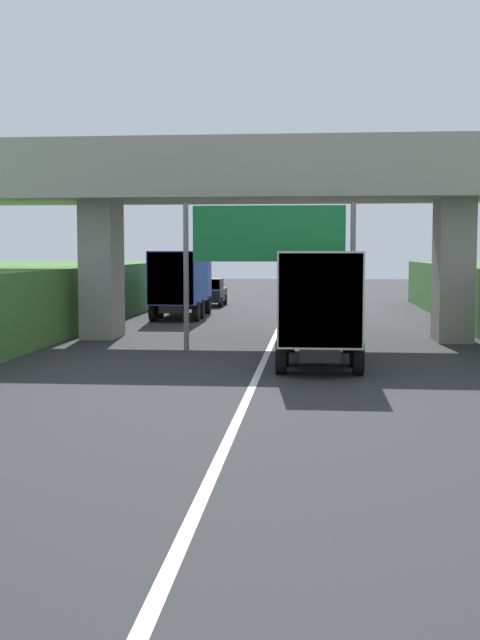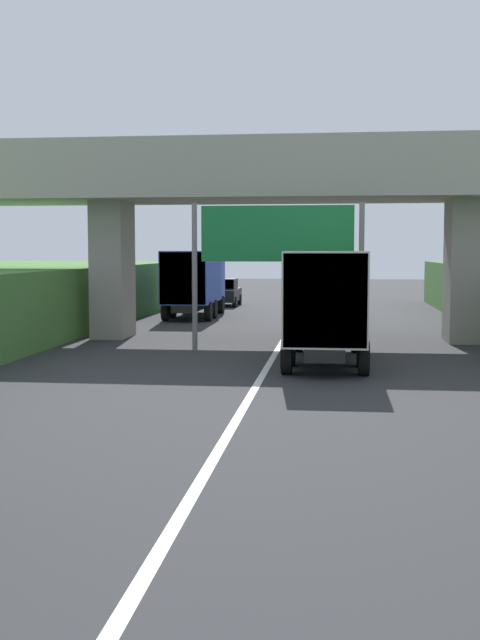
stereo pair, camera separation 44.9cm
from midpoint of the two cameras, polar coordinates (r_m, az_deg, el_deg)
lane_centre_stripe at (r=25.05m, az=1.17°, el=-2.97°), size 0.20×91.53×0.01m
overpass_bridge at (r=31.32m, az=2.04°, el=9.05°), size 40.00×4.80×7.58m
overhead_highway_sign at (r=27.45m, az=1.58°, el=5.51°), size 5.88×0.18×5.08m
truck_blue at (r=41.63m, az=-4.45°, el=2.84°), size 2.44×7.30×3.44m
truck_orange at (r=24.64m, az=5.15°, el=1.39°), size 2.44×7.30×3.44m
car_yellow at (r=40.11m, az=4.96°, el=1.21°), size 1.86×4.10×1.72m
car_black at (r=50.27m, az=-2.42°, el=1.98°), size 1.86×4.10×1.72m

